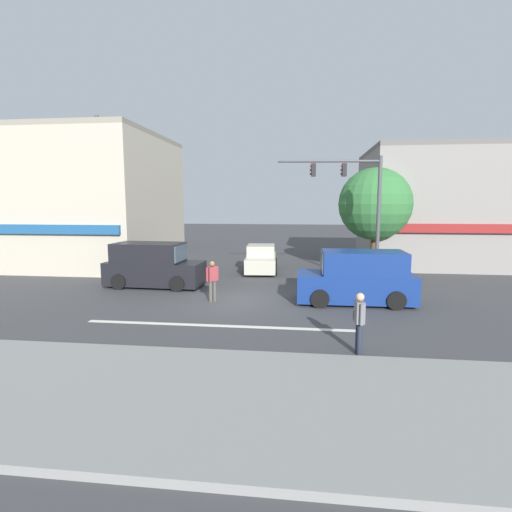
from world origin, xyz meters
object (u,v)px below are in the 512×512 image
(sedan_crossing_leftbound, at_px, (261,260))
(pedestrian_mid_crossing, at_px, (212,279))
(street_tree, at_px, (375,204))
(utility_pole_near_left, at_px, (101,194))
(van_parked_curbside, at_px, (153,266))
(van_crossing_rightbound, at_px, (358,279))
(traffic_light_mast, at_px, (358,199))
(pedestrian_foreground_with_bag, at_px, (359,319))

(sedan_crossing_leftbound, bearing_deg, pedestrian_mid_crossing, -99.12)
(street_tree, relative_size, sedan_crossing_leftbound, 1.43)
(utility_pole_near_left, xyz_separation_m, van_parked_curbside, (3.97, -2.80, -3.48))
(van_crossing_rightbound, xyz_separation_m, pedestrian_mid_crossing, (-5.83, -0.46, -0.06))
(traffic_light_mast, distance_m, pedestrian_mid_crossing, 8.00)
(traffic_light_mast, xyz_separation_m, van_crossing_rightbound, (-0.37, -3.42, -3.17))
(pedestrian_mid_crossing, bearing_deg, traffic_light_mast, 32.01)
(street_tree, relative_size, pedestrian_foreground_with_bag, 3.60)
(utility_pole_near_left, xyz_separation_m, pedestrian_foreground_with_bag, (12.64, -10.52, -3.54))
(traffic_light_mast, xyz_separation_m, sedan_crossing_leftbound, (-5.01, 3.55, -3.46))
(street_tree, distance_m, van_crossing_rightbound, 8.29)
(street_tree, bearing_deg, traffic_light_mast, -109.74)
(traffic_light_mast, height_order, sedan_crossing_leftbound, traffic_light_mast)
(utility_pole_near_left, bearing_deg, sedan_crossing_leftbound, 13.27)
(sedan_crossing_leftbound, height_order, pedestrian_foreground_with_bag, pedestrian_foreground_with_bag)
(street_tree, bearing_deg, van_crossing_rightbound, -103.77)
(van_parked_curbside, height_order, pedestrian_mid_crossing, van_parked_curbside)
(street_tree, height_order, pedestrian_foreground_with_bag, street_tree)
(street_tree, height_order, traffic_light_mast, traffic_light_mast)
(pedestrian_foreground_with_bag, relative_size, pedestrian_mid_crossing, 1.00)
(utility_pole_near_left, xyz_separation_m, pedestrian_mid_crossing, (7.48, -5.39, -3.54))
(pedestrian_mid_crossing, bearing_deg, utility_pole_near_left, 144.24)
(traffic_light_mast, bearing_deg, van_parked_curbside, -172.44)
(street_tree, relative_size, traffic_light_mast, 0.97)
(street_tree, bearing_deg, pedestrian_mid_crossing, -133.87)
(street_tree, xyz_separation_m, pedestrian_mid_crossing, (-7.68, -7.99, -2.99))
(utility_pole_near_left, distance_m, traffic_light_mast, 13.77)
(street_tree, xyz_separation_m, traffic_light_mast, (-1.48, -4.11, 0.23))
(pedestrian_mid_crossing, bearing_deg, street_tree, 46.13)
(van_crossing_rightbound, bearing_deg, street_tree, 76.23)
(street_tree, height_order, utility_pole_near_left, utility_pole_near_left)
(street_tree, bearing_deg, sedan_crossing_leftbound, -175.09)
(sedan_crossing_leftbound, distance_m, pedestrian_mid_crossing, 7.53)
(pedestrian_foreground_with_bag, height_order, pedestrian_mid_crossing, same)
(pedestrian_foreground_with_bag, distance_m, pedestrian_mid_crossing, 7.28)
(van_crossing_rightbound, relative_size, pedestrian_foreground_with_bag, 2.77)
(van_crossing_rightbound, xyz_separation_m, van_parked_curbside, (-9.34, 2.13, 0.00))
(van_parked_curbside, relative_size, pedestrian_foreground_with_bag, 2.80)
(sedan_crossing_leftbound, bearing_deg, pedestrian_foreground_with_bag, -72.45)
(street_tree, xyz_separation_m, sedan_crossing_leftbound, (-6.49, -0.56, -3.23))
(van_parked_curbside, xyz_separation_m, pedestrian_foreground_with_bag, (8.67, -7.72, -0.05))
(van_crossing_rightbound, xyz_separation_m, pedestrian_foreground_with_bag, (-0.67, -5.58, -0.05))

